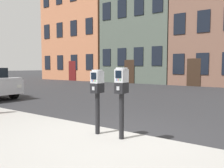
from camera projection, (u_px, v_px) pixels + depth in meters
ground_plane at (120, 140)px, 4.38m from camera, size 160.00×160.00×0.00m
sidewalk_slab at (58, 167)px, 3.05m from camera, size 80.00×3.60×0.14m
parking_meter_near_kerb at (97, 90)px, 4.30m from camera, size 0.22×0.26×1.26m
parking_meter_twin_adjacent at (122, 90)px, 3.98m from camera, size 0.22×0.26×1.31m
townhouse_cream_stone at (87, 35)px, 26.62m from camera, size 8.51×6.85×10.73m
townhouse_brick_corner at (147, 17)px, 22.20m from camera, size 6.80×7.02×12.95m
townhouse_grey_stucco at (223, 28)px, 18.17m from camera, size 7.04×6.40×9.26m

